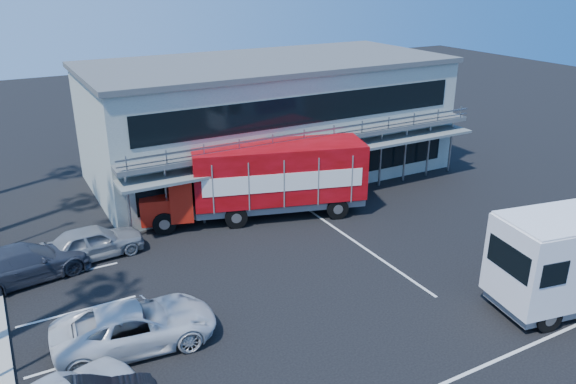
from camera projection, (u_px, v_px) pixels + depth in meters
ground at (367, 287)px, 23.60m from camera, size 120.00×120.00×0.00m
building at (269, 118)px, 35.76m from camera, size 22.40×12.00×7.30m
red_truck at (264, 178)px, 29.69m from camera, size 12.03×5.94×3.96m
parked_car_c at (136, 326)px, 19.70m from camera, size 5.85×3.09×1.57m
parked_car_d at (24, 263)px, 23.89m from camera, size 5.76×3.11×1.58m
parked_car_e at (93, 242)px, 25.80m from camera, size 4.64×2.15×1.54m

